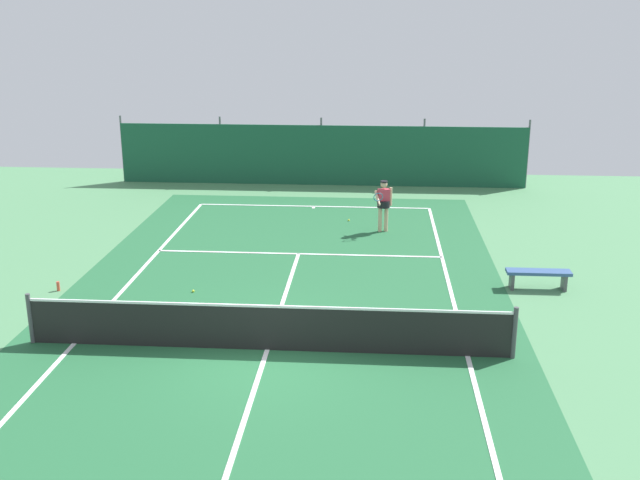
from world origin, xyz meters
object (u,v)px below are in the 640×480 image
object	(u,v)px
tennis_ball_near_player	(193,291)
tennis_player	(383,202)
parked_car	(369,152)
courtside_bench	(538,275)
water_bottle	(58,286)
tennis_ball_midcourt	(349,220)
tennis_net	(267,327)

from	to	relation	value
tennis_ball_near_player	tennis_player	bearing A→B (deg)	50.43
parked_car	courtside_bench	xyz separation A→B (m)	(4.43, -14.23, -0.46)
tennis_player	water_bottle	xyz separation A→B (m)	(-8.16, -5.90, -0.84)
tennis_player	tennis_ball_near_player	world-z (taller)	tennis_player
tennis_player	water_bottle	size ratio (longest dim) A/B	6.83
tennis_player	tennis_ball_midcourt	distance (m)	1.85
tennis_net	water_bottle	bearing A→B (deg)	152.17
tennis_ball_midcourt	water_bottle	bearing A→B (deg)	-134.97
tennis_player	water_bottle	bearing A→B (deg)	21.98
tennis_player	tennis_ball_midcourt	bearing A→B (deg)	-59.21
tennis_net	tennis_ball_near_player	bearing A→B (deg)	126.23
tennis_player	courtside_bench	xyz separation A→B (m)	(3.87, -4.88, -0.59)
tennis_net	tennis_ball_midcourt	world-z (taller)	tennis_net
tennis_net	tennis_ball_near_player	size ratio (longest dim) A/B	153.33
tennis_player	tennis_ball_near_player	distance (m)	7.53
tennis_ball_near_player	tennis_ball_midcourt	distance (m)	7.79
tennis_player	tennis_ball_midcourt	xyz separation A→B (m)	(-1.13, 1.14, -0.93)
tennis_ball_near_player	water_bottle	size ratio (longest dim) A/B	0.28
tennis_ball_midcourt	water_bottle	world-z (taller)	water_bottle
tennis_player	water_bottle	world-z (taller)	tennis_player
tennis_net	parked_car	bearing A→B (deg)	84.14
tennis_player	water_bottle	distance (m)	10.10
courtside_bench	water_bottle	bearing A→B (deg)	-175.14
tennis_ball_near_player	tennis_ball_midcourt	xyz separation A→B (m)	(3.63, 6.90, 0.00)
tennis_player	tennis_ball_near_player	xyz separation A→B (m)	(-4.76, -5.76, -0.93)
tennis_player	parked_car	size ratio (longest dim) A/B	0.39
tennis_ball_midcourt	courtside_bench	world-z (taller)	courtside_bench
tennis_ball_near_player	water_bottle	xyz separation A→B (m)	(-3.40, -0.14, 0.09)
tennis_ball_midcourt	parked_car	bearing A→B (deg)	86.10
tennis_ball_near_player	courtside_bench	size ratio (longest dim) A/B	0.04
tennis_ball_near_player	water_bottle	world-z (taller)	water_bottle
water_bottle	courtside_bench	bearing A→B (deg)	4.86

